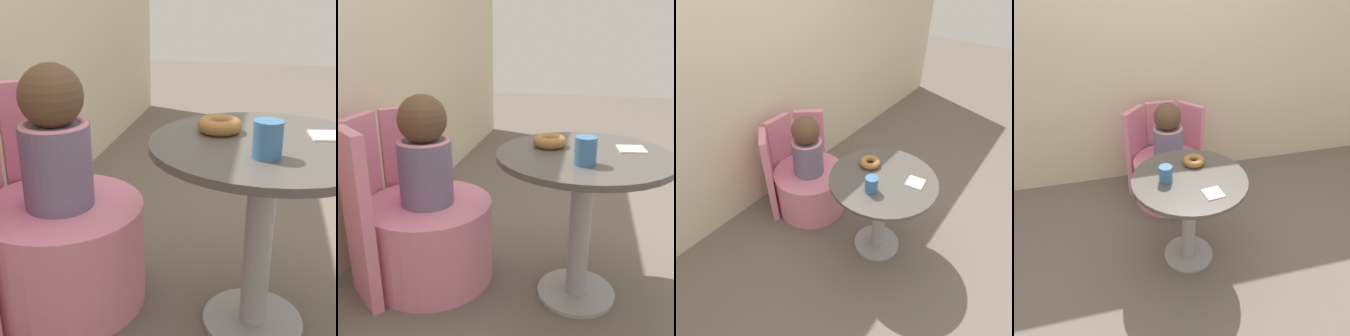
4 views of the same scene
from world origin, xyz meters
The scene contains 9 objects.
ground_plane centered at (0.00, 0.00, 0.00)m, with size 12.00×12.00×0.00m, color #665B51.
back_wall centered at (0.00, 1.13, 1.20)m, with size 6.00×0.06×2.40m.
round_table centered at (-0.05, -0.02, 0.50)m, with size 0.71×0.71×0.66m.
tub_chair centered at (-0.04, 0.67, 0.19)m, with size 0.58×0.58×0.38m.
booth_backrest centered at (-0.04, 0.91, 0.39)m, with size 0.68×0.25×0.77m.
child_figure centered at (-0.04, 0.67, 0.62)m, with size 0.24×0.24×0.49m.
donut centered at (0.02, 0.12, 0.69)m, with size 0.14×0.14×0.05m.
cup centered at (-0.20, -0.03, 0.72)m, with size 0.08×0.08×0.10m.
paper_napkin centered at (0.04, -0.21, 0.67)m, with size 0.12×0.12×0.01m.
Camera 4 is at (-0.49, -1.61, 1.79)m, focal length 35.00 mm.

